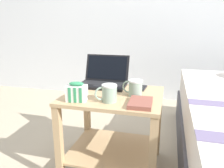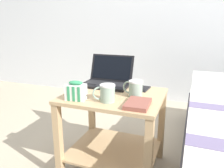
# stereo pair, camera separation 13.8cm
# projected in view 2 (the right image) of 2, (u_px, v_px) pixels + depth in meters

# --- Properties ---
(ground_plane) EXTENTS (8.00, 8.00, 0.00)m
(ground_plane) POSITION_uv_depth(u_px,v_px,m) (114.00, 166.00, 1.59)
(ground_plane) COLOR tan
(back_wall) EXTENTS (8.00, 0.05, 2.50)m
(back_wall) POSITION_uv_depth(u_px,v_px,m) (159.00, 3.00, 2.72)
(back_wall) COLOR silver
(back_wall) RESTS_ON ground_plane
(bedside_table) EXTENTS (0.63, 0.54, 0.55)m
(bedside_table) POSITION_uv_depth(u_px,v_px,m) (114.00, 121.00, 1.49)
(bedside_table) COLOR tan
(bedside_table) RESTS_ON ground_plane
(laptop) EXTENTS (0.35, 0.28, 0.21)m
(laptop) POSITION_uv_depth(u_px,v_px,m) (107.00, 79.00, 1.65)
(laptop) COLOR black
(laptop) RESTS_ON bedside_table
(mug_front_left) EXTENTS (0.13, 0.09, 0.10)m
(mug_front_left) POSITION_uv_depth(u_px,v_px,m) (135.00, 88.00, 1.38)
(mug_front_left) COLOR #8CA593
(mug_front_left) RESTS_ON bedside_table
(mug_front_right) EXTENTS (0.12, 0.10, 0.10)m
(mug_front_right) POSITION_uv_depth(u_px,v_px,m) (107.00, 92.00, 1.29)
(mug_front_right) COLOR #8CA593
(mug_front_right) RESTS_ON bedside_table
(snack_bag) EXTENTS (0.13, 0.09, 0.12)m
(snack_bag) POSITION_uv_depth(u_px,v_px,m) (76.00, 91.00, 1.32)
(snack_bag) COLOR white
(snack_bag) RESTS_ON bedside_table
(cell_phone) EXTENTS (0.09, 0.14, 0.01)m
(cell_phone) POSITION_uv_depth(u_px,v_px,m) (143.00, 89.00, 1.55)
(cell_phone) COLOR black
(cell_phone) RESTS_ON bedside_table
(closed_book) EXTENTS (0.14, 0.19, 0.02)m
(closed_book) POSITION_uv_depth(u_px,v_px,m) (138.00, 104.00, 1.23)
(closed_book) COLOR brown
(closed_book) RESTS_ON bedside_table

